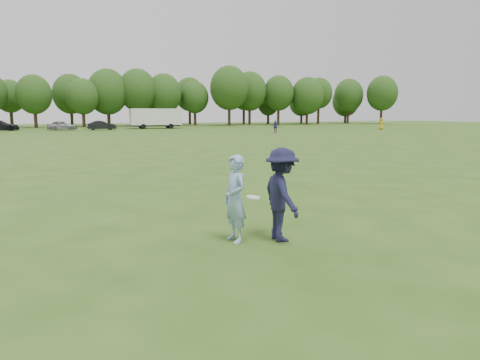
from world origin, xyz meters
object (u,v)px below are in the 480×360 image
at_px(car_e, 62,126).
at_px(defender, 282,195).
at_px(thrower, 235,199).
at_px(cargo_trailer, 156,118).
at_px(field_cone, 273,130).
at_px(car_f, 102,125).
at_px(player_far_b, 275,127).
at_px(player_far_c, 381,124).

bearing_deg(car_e, defender, -172.96).
height_order(thrower, cargo_trailer, cargo_trailer).
bearing_deg(field_cone, defender, -115.87).
distance_m(car_f, cargo_trailer, 9.08).
bearing_deg(player_far_b, defender, -80.83).
relative_size(defender, car_e, 0.46).
height_order(thrower, player_far_b, thrower).
height_order(player_far_c, car_f, player_far_c).
xyz_separation_m(thrower, cargo_trailer, (10.02, 61.91, 0.90)).
height_order(player_far_c, cargo_trailer, cargo_trailer).
height_order(defender, player_far_c, defender).
xyz_separation_m(defender, field_cone, (21.95, 45.27, -0.79)).
bearing_deg(field_cone, player_far_c, 0.62).
bearing_deg(player_far_c, defender, 64.64).
height_order(player_far_b, car_e, player_far_b).
relative_size(player_far_c, car_e, 0.43).
xyz_separation_m(thrower, car_e, (-3.98, 59.84, -0.17)).
distance_m(defender, car_f, 59.36).
distance_m(car_e, cargo_trailer, 14.19).
height_order(car_e, field_cone, car_e).
relative_size(defender, player_far_c, 1.07).
xyz_separation_m(player_far_b, car_f, (-19.60, 18.31, -0.11)).
height_order(player_far_b, car_f, player_far_b).
height_order(defender, car_f, defender).
bearing_deg(thrower, car_f, 171.10).
xyz_separation_m(thrower, defender, (0.90, -0.26, 0.07)).
distance_m(player_far_c, field_cone, 18.34).
distance_m(thrower, car_e, 59.97).
bearing_deg(car_e, cargo_trailer, -79.18).
relative_size(car_e, cargo_trailer, 0.46).
distance_m(defender, cargo_trailer, 62.84).
relative_size(player_far_b, field_cone, 5.30).
distance_m(car_e, field_cone, 30.66).
height_order(player_far_c, field_cone, player_far_c).
height_order(player_far_c, car_e, player_far_c).
bearing_deg(car_f, defender, 177.37).
bearing_deg(cargo_trailer, defender, -98.34).
bearing_deg(player_far_b, field_cone, 102.23).
distance_m(car_f, field_cone, 25.62).
bearing_deg(thrower, cargo_trailer, 163.31).
bearing_deg(defender, car_f, 2.18).
xyz_separation_m(player_far_b, player_far_c, (20.13, 4.43, 0.09)).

